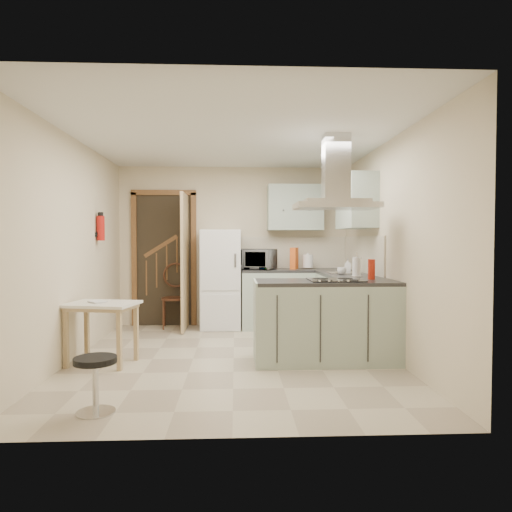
{
  "coord_description": "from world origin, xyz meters",
  "views": [
    {
      "loc": [
        0.02,
        -5.15,
        1.35
      ],
      "look_at": [
        0.28,
        0.45,
        1.15
      ],
      "focal_mm": 32.0,
      "sensor_mm": 36.0,
      "label": 1
    }
  ],
  "objects_px": {
    "stool": "(96,385)",
    "microwave": "(256,259)",
    "extractor_hood": "(336,206)",
    "bentwood_chair": "(175,298)",
    "peninsula": "(326,321)",
    "drop_leaf_table": "(102,333)",
    "fridge": "(221,279)"
  },
  "relations": [
    {
      "from": "extractor_hood",
      "to": "microwave",
      "type": "height_order",
      "value": "extractor_hood"
    },
    {
      "from": "peninsula",
      "to": "drop_leaf_table",
      "type": "bearing_deg",
      "value": -179.98
    },
    {
      "from": "drop_leaf_table",
      "to": "stool",
      "type": "distance_m",
      "value": 1.46
    },
    {
      "from": "fridge",
      "to": "drop_leaf_table",
      "type": "height_order",
      "value": "fridge"
    },
    {
      "from": "extractor_hood",
      "to": "microwave",
      "type": "distance_m",
      "value": 2.2
    },
    {
      "from": "extractor_hood",
      "to": "stool",
      "type": "xyz_separation_m",
      "value": [
        -2.19,
        -1.41,
        -1.5
      ]
    },
    {
      "from": "bentwood_chair",
      "to": "stool",
      "type": "xyz_separation_m",
      "value": [
        -0.15,
        -3.46,
        -0.23
      ]
    },
    {
      "from": "stool",
      "to": "peninsula",
      "type": "bearing_deg",
      "value": 34.07
    },
    {
      "from": "peninsula",
      "to": "bentwood_chair",
      "type": "xyz_separation_m",
      "value": [
        -1.94,
        2.04,
        -0.0
      ]
    },
    {
      "from": "bentwood_chair",
      "to": "peninsula",
      "type": "bearing_deg",
      "value": -51.58
    },
    {
      "from": "bentwood_chair",
      "to": "microwave",
      "type": "distance_m",
      "value": 1.39
    },
    {
      "from": "drop_leaf_table",
      "to": "stool",
      "type": "relative_size",
      "value": 1.62
    },
    {
      "from": "extractor_hood",
      "to": "bentwood_chair",
      "type": "distance_m",
      "value": 3.16
    },
    {
      "from": "drop_leaf_table",
      "to": "bentwood_chair",
      "type": "bearing_deg",
      "value": 87.73
    },
    {
      "from": "drop_leaf_table",
      "to": "bentwood_chair",
      "type": "relative_size",
      "value": 0.8
    },
    {
      "from": "extractor_hood",
      "to": "microwave",
      "type": "relative_size",
      "value": 1.61
    },
    {
      "from": "fridge",
      "to": "drop_leaf_table",
      "type": "distance_m",
      "value": 2.36
    },
    {
      "from": "bentwood_chair",
      "to": "stool",
      "type": "height_order",
      "value": "bentwood_chair"
    },
    {
      "from": "bentwood_chair",
      "to": "stool",
      "type": "bearing_deg",
      "value": -97.6
    },
    {
      "from": "extractor_hood",
      "to": "drop_leaf_table",
      "type": "xyz_separation_m",
      "value": [
        -2.55,
        -0.0,
        -1.38
      ]
    },
    {
      "from": "stool",
      "to": "microwave",
      "type": "height_order",
      "value": "microwave"
    },
    {
      "from": "peninsula",
      "to": "stool",
      "type": "height_order",
      "value": "peninsula"
    },
    {
      "from": "bentwood_chair",
      "to": "microwave",
      "type": "bearing_deg",
      "value": -9.55
    },
    {
      "from": "drop_leaf_table",
      "to": "microwave",
      "type": "xyz_separation_m",
      "value": [
        1.76,
        1.95,
        0.72
      ]
    },
    {
      "from": "peninsula",
      "to": "drop_leaf_table",
      "type": "relative_size",
      "value": 2.17
    },
    {
      "from": "microwave",
      "to": "extractor_hood",
      "type": "bearing_deg",
      "value": -44.28
    },
    {
      "from": "extractor_hood",
      "to": "drop_leaf_table",
      "type": "distance_m",
      "value": 2.9
    },
    {
      "from": "peninsula",
      "to": "extractor_hood",
      "type": "xyz_separation_m",
      "value": [
        0.1,
        0.0,
        1.27
      ]
    },
    {
      "from": "peninsula",
      "to": "drop_leaf_table",
      "type": "xyz_separation_m",
      "value": [
        -2.45,
        -0.0,
        -0.11
      ]
    },
    {
      "from": "stool",
      "to": "fridge",
      "type": "bearing_deg",
      "value": 75.67
    },
    {
      "from": "extractor_hood",
      "to": "stool",
      "type": "bearing_deg",
      "value": -147.16
    },
    {
      "from": "extractor_hood",
      "to": "bentwood_chair",
      "type": "height_order",
      "value": "extractor_hood"
    }
  ]
}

